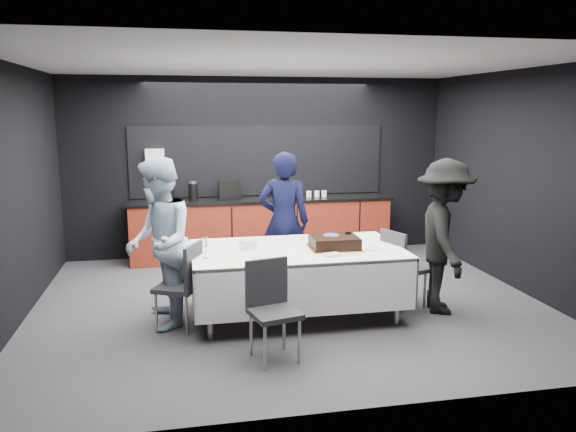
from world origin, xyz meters
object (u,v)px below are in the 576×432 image
object	(u,v)px
party_table	(297,260)
person_right	(444,236)
plate_stack	(248,244)
chair_near	(271,302)
person_left	(159,243)
person_center	(284,222)
champagne_flute	(205,243)
cake_assembly	(334,242)
chair_left	(184,280)
chair_right	(400,263)

from	to	relation	value
party_table	person_right	size ratio (longest dim) A/B	1.32
plate_stack	chair_near	bearing A→B (deg)	-86.42
chair_near	person_left	bearing A→B (deg)	135.68
chair_near	person_center	xyz separation A→B (m)	(0.49, 1.97, 0.36)
person_right	plate_stack	bearing A→B (deg)	96.87
party_table	person_center	size ratio (longest dim) A/B	1.30
chair_near	person_left	xyz separation A→B (m)	(-1.03, 1.01, 0.37)
plate_stack	person_left	world-z (taller)	person_left
person_center	champagne_flute	bearing A→B (deg)	58.74
cake_assembly	chair_left	size ratio (longest dim) A/B	0.61
chair_near	party_table	bearing A→B (deg)	65.71
champagne_flute	person_center	world-z (taller)	person_center
party_table	person_left	xyz separation A→B (m)	(-1.49, -0.01, 0.27)
person_right	chair_right	bearing A→B (deg)	79.69
party_table	plate_stack	xyz separation A→B (m)	(-0.53, 0.10, 0.19)
chair_near	person_center	size ratio (longest dim) A/B	0.52
champagne_flute	person_left	size ratio (longest dim) A/B	0.12
plate_stack	person_center	world-z (taller)	person_center
champagne_flute	chair_near	world-z (taller)	champagne_flute
champagne_flute	person_left	world-z (taller)	person_left
person_left	person_right	distance (m)	3.17
champagne_flute	person_right	world-z (taller)	person_right
chair_left	chair_near	bearing A→B (deg)	-47.46
cake_assembly	plate_stack	bearing A→B (deg)	168.18
chair_right	person_right	bearing A→B (deg)	-24.63
party_table	chair_left	size ratio (longest dim) A/B	2.51
party_table	champagne_flute	bearing A→B (deg)	-166.43
chair_right	person_left	distance (m)	2.75
chair_left	plate_stack	bearing A→B (deg)	20.55
cake_assembly	person_center	world-z (taller)	person_center
chair_right	person_left	xyz separation A→B (m)	(-2.72, -0.03, 0.37)
plate_stack	chair_left	size ratio (longest dim) A/B	0.21
person_left	person_right	size ratio (longest dim) A/B	1.03
cake_assembly	chair_right	xyz separation A→B (m)	(0.82, 0.11, -0.31)
chair_right	plate_stack	bearing A→B (deg)	177.22
party_table	chair_left	distance (m)	1.26
chair_near	person_right	distance (m)	2.31
chair_left	person_right	bearing A→B (deg)	-0.41
person_right	cake_assembly	bearing A→B (deg)	100.17
champagne_flute	cake_assembly	bearing A→B (deg)	6.06
party_table	chair_left	xyz separation A→B (m)	(-1.24, -0.17, -0.11)
person_center	person_left	bearing A→B (deg)	42.36
party_table	chair_near	xyz separation A→B (m)	(-0.46, -1.02, -0.11)
champagne_flute	party_table	bearing A→B (deg)	13.57
champagne_flute	person_left	distance (m)	0.53
cake_assembly	person_center	distance (m)	1.11
chair_left	champagne_flute	bearing A→B (deg)	-19.94
plate_stack	person_center	xyz separation A→B (m)	(0.56, 0.85, 0.06)
chair_left	person_center	xyz separation A→B (m)	(1.28, 1.12, 0.36)
party_table	cake_assembly	size ratio (longest dim) A/B	4.12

